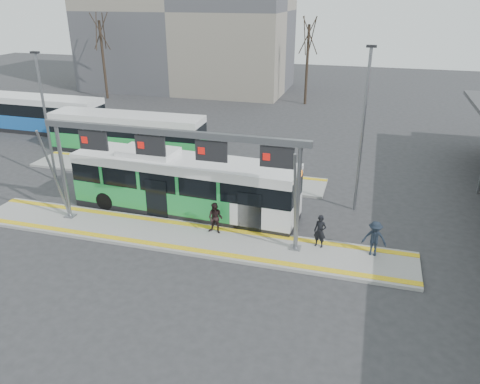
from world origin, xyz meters
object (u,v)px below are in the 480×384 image
at_px(hero_bus, 184,185).
at_px(passenger_b, 215,218).
at_px(passenger_a, 320,231).
at_px(passenger_c, 374,238).
at_px(gantry, 173,152).

xyz_separation_m(hero_bus, passenger_b, (2.48, -2.10, -0.60)).
bearing_deg(passenger_a, passenger_b, -166.46).
bearing_deg(passenger_b, passenger_a, 3.48).
xyz_separation_m(passenger_a, passenger_c, (2.42, -0.09, 0.04)).
bearing_deg(passenger_c, passenger_a, -178.75).
bearing_deg(passenger_a, hero_bus, 177.73).
bearing_deg(passenger_c, hero_bus, 171.28).
xyz_separation_m(gantry, passenger_a, (6.88, 0.54, -3.36)).
relative_size(hero_bus, passenger_a, 7.84).
relative_size(passenger_b, passenger_c, 0.95).
bearing_deg(hero_bus, passenger_c, -9.07).
bearing_deg(passenger_a, gantry, -162.65).
height_order(gantry, hero_bus, gantry).
xyz_separation_m(gantry, hero_bus, (-0.67, 2.58, -2.76)).
bearing_deg(passenger_b, hero_bus, 142.58).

